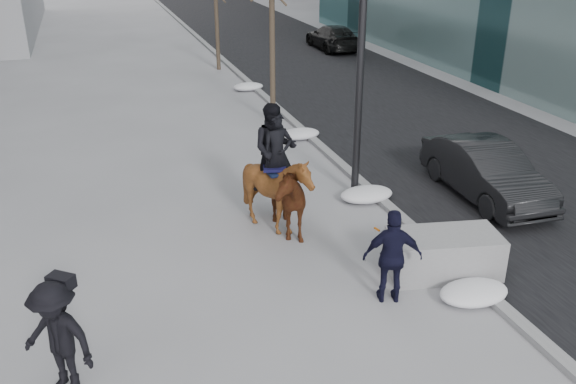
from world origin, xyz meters
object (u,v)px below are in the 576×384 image
object	(u,v)px
planter	(444,254)
mounted_right	(276,182)
mounted_left	(279,190)
car_near	(486,171)

from	to	relation	value
planter	mounted_right	xyz separation A→B (m)	(-2.48, 2.71, 0.72)
planter	mounted_left	size ratio (longest dim) A/B	0.78
mounted_left	mounted_right	distance (m)	0.17
car_near	mounted_left	size ratio (longest dim) A/B	1.55
mounted_left	mounted_right	size ratio (longest dim) A/B	0.94
mounted_left	mounted_right	xyz separation A→B (m)	(-0.05, 0.06, 0.15)
planter	car_near	distance (m)	4.04
car_near	mounted_left	bearing A→B (deg)	-176.08
car_near	mounted_right	world-z (taller)	mounted_right
planter	car_near	size ratio (longest dim) A/B	0.51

